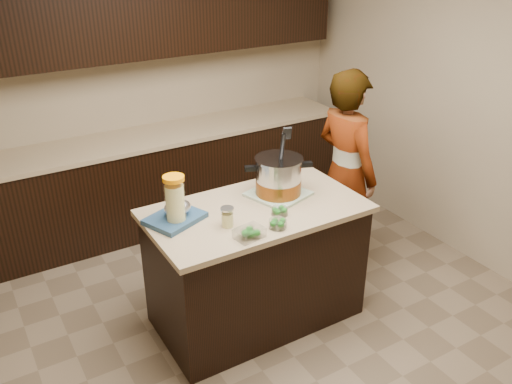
% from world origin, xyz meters
% --- Properties ---
extents(ground_plane, '(4.00, 4.00, 0.00)m').
position_xyz_m(ground_plane, '(0.00, 0.00, 0.00)').
color(ground_plane, brown).
rests_on(ground_plane, ground).
extents(room_shell, '(4.04, 4.04, 2.72)m').
position_xyz_m(room_shell, '(0.00, 0.00, 1.71)').
color(room_shell, tan).
rests_on(room_shell, ground).
extents(back_cabinets, '(3.60, 0.63, 2.33)m').
position_xyz_m(back_cabinets, '(0.00, 1.74, 0.94)').
color(back_cabinets, black).
rests_on(back_cabinets, ground).
extents(island, '(1.46, 0.81, 0.90)m').
position_xyz_m(island, '(0.00, 0.00, 0.45)').
color(island, black).
rests_on(island, ground).
extents(dish_towel, '(0.45, 0.45, 0.02)m').
position_xyz_m(dish_towel, '(0.23, 0.09, 0.91)').
color(dish_towel, '#648F60').
rests_on(dish_towel, island).
extents(stock_pot, '(0.45, 0.43, 0.47)m').
position_xyz_m(stock_pot, '(0.23, 0.09, 1.03)').
color(stock_pot, '#B7B7BC').
rests_on(stock_pot, dish_towel).
extents(lemonade_pitcher, '(0.14, 0.14, 0.33)m').
position_xyz_m(lemonade_pitcher, '(-0.54, 0.07, 1.05)').
color(lemonade_pitcher, '#DFD988').
rests_on(lemonade_pitcher, island).
extents(mason_jar, '(0.11, 0.11, 0.14)m').
position_xyz_m(mason_jar, '(-0.28, -0.11, 0.96)').
color(mason_jar, '#DFD988').
rests_on(mason_jar, island).
extents(broccoli_tub_left, '(0.13, 0.13, 0.05)m').
position_xyz_m(broccoli_tub_left, '(0.08, -0.16, 0.92)').
color(broccoli_tub_left, silver).
rests_on(broccoli_tub_left, island).
extents(broccoli_tub_right, '(0.14, 0.14, 0.05)m').
position_xyz_m(broccoli_tub_right, '(-0.02, -0.29, 0.92)').
color(broccoli_tub_right, silver).
rests_on(broccoli_tub_right, island).
extents(broccoli_tub_rect, '(0.19, 0.15, 0.06)m').
position_xyz_m(broccoli_tub_rect, '(-0.23, -0.31, 0.93)').
color(broccoli_tub_rect, silver).
rests_on(broccoli_tub_rect, island).
extents(blue_tray, '(0.42, 0.38, 0.13)m').
position_xyz_m(blue_tray, '(-0.52, 0.12, 0.94)').
color(blue_tray, navy).
rests_on(blue_tray, island).
extents(person, '(0.44, 0.63, 1.67)m').
position_xyz_m(person, '(0.98, 0.26, 0.83)').
color(person, gray).
rests_on(person, ground).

